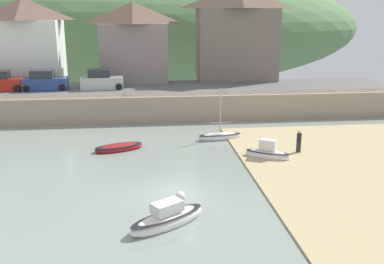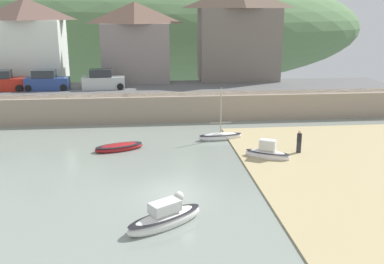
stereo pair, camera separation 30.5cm
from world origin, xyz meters
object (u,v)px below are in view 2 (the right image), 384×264
waterfront_building_left (28,40)px  sailboat_blue_trim (220,136)px  mooring_buoy (179,196)px  rowboat_small_beached (267,154)px  waterfront_building_right (239,32)px  person_on_slipway (299,141)px  parked_car_end_of_row (103,81)px  parked_car_near_slipway (2,82)px  motorboat_with_cabin (119,147)px  sailboat_white_hull (165,219)px  parked_car_by_wall (47,82)px  waterfront_building_centre (135,41)px

waterfront_building_left → sailboat_blue_trim: waterfront_building_left is taller
mooring_buoy → rowboat_small_beached: bearing=42.6°
waterfront_building_right → person_on_slipway: size_ratio=6.30×
sailboat_blue_trim → parked_car_end_of_row: parked_car_end_of_row is taller
waterfront_building_right → parked_car_near_slipway: 24.72m
waterfront_building_right → motorboat_with_cabin: size_ratio=2.65×
sailboat_blue_trim → mooring_buoy: 11.77m
sailboat_white_hull → parked_car_near_slipway: (-14.56, 24.61, 2.85)m
parked_car_by_wall → sailboat_blue_trim: bearing=-35.1°
sailboat_blue_trim → parked_car_end_of_row: 14.85m
motorboat_with_cabin → person_on_slipway: (12.81, -2.26, 0.79)m
waterfront_building_centre → parked_car_by_wall: (-8.59, -4.50, -3.47)m
waterfront_building_left → sailboat_white_hull: bearing=-66.1°
sailboat_white_hull → person_on_slipway: bearing=11.9°
motorboat_with_cabin → mooring_buoy: size_ratio=7.35×
waterfront_building_right → sailboat_white_hull: waterfront_building_right is taller
waterfront_building_left → waterfront_building_centre: size_ratio=1.05×
waterfront_building_left → mooring_buoy: bearing=-62.2°
rowboat_small_beached → parked_car_near_slipway: bearing=174.0°
person_on_slipway → parked_car_near_slipway: bearing=149.0°
sailboat_blue_trim → sailboat_white_hull: (-4.99, -14.03, 0.10)m
waterfront_building_left → waterfront_building_centre: 11.09m
waterfront_building_right → person_on_slipway: (0.59, -19.23, -6.61)m
waterfront_building_left → sailboat_blue_trim: size_ratio=2.03×
waterfront_building_left → waterfront_building_right: 22.27m
sailboat_white_hull → motorboat_with_cabin: bearing=70.3°
waterfront_building_left → rowboat_small_beached: waterfront_building_left is taller
waterfront_building_left → rowboat_small_beached: 29.31m
mooring_buoy → person_on_slipway: bearing=37.2°
waterfront_building_left → parked_car_near_slipway: bearing=-110.2°
parked_car_by_wall → person_on_slipway: (20.35, -14.73, -2.22)m
sailboat_white_hull → parked_car_by_wall: size_ratio=1.00×
parked_car_near_slipway → mooring_buoy: (15.44, -21.60, -3.05)m
waterfront_building_centre → parked_car_near_slipway: 13.95m
motorboat_with_cabin → mooring_buoy: (3.74, -9.13, -0.04)m
motorboat_with_cabin → waterfront_building_right: bearing=34.3°
rowboat_small_beached → parked_car_by_wall: 23.85m
person_on_slipway → waterfront_building_right: bearing=91.8°
waterfront_building_right → sailboat_blue_trim: waterfront_building_right is taller
waterfront_building_centre → sailboat_blue_trim: waterfront_building_centre is taller
waterfront_building_left → motorboat_with_cabin: (10.05, -16.98, -6.66)m
waterfront_building_left → mooring_buoy: size_ratio=16.70×
parked_car_end_of_row → waterfront_building_centre: bearing=51.8°
waterfront_building_centre → waterfront_building_left: bearing=-180.0°
waterfront_building_centre → sailboat_blue_trim: 17.74m
parked_car_by_wall → motorboat_with_cabin: bearing=-59.5°
waterfront_building_centre → parked_car_near_slipway: (-12.74, -4.50, -3.47)m
waterfront_building_left → person_on_slipway: bearing=-40.1°
motorboat_with_cabin → parked_car_near_slipway: bearing=113.2°
waterfront_building_left → sailboat_blue_trim: (17.90, -15.07, -6.61)m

